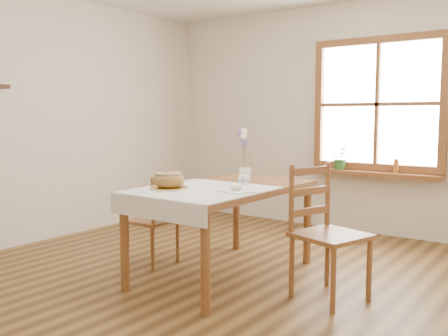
# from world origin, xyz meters

# --- Properties ---
(ground) EXTENTS (5.00, 5.00, 0.00)m
(ground) POSITION_xyz_m (0.00, 0.00, 0.00)
(ground) COLOR brown
(ground) RESTS_ON ground
(room_walls) EXTENTS (4.60, 5.10, 2.65)m
(room_walls) POSITION_xyz_m (0.00, 0.00, 1.71)
(room_walls) COLOR beige
(room_walls) RESTS_ON ground
(window) EXTENTS (1.46, 0.08, 1.46)m
(window) POSITION_xyz_m (0.50, 2.47, 1.45)
(window) COLOR brown
(window) RESTS_ON ground
(window_sill) EXTENTS (1.46, 0.20, 0.05)m
(window_sill) POSITION_xyz_m (0.50, 2.40, 0.69)
(window_sill) COLOR brown
(window_sill) RESTS_ON ground
(dining_table) EXTENTS (0.90, 1.60, 0.75)m
(dining_table) POSITION_xyz_m (0.00, 0.30, 0.66)
(dining_table) COLOR brown
(dining_table) RESTS_ON ground
(table_linen) EXTENTS (0.91, 0.99, 0.01)m
(table_linen) POSITION_xyz_m (0.00, -0.00, 0.76)
(table_linen) COLOR silver
(table_linen) RESTS_ON dining_table
(chair_left) EXTENTS (0.40, 0.38, 0.81)m
(chair_left) POSITION_xyz_m (-0.73, 0.20, 0.40)
(chair_left) COLOR brown
(chair_left) RESTS_ON ground
(chair_right) EXTENTS (0.58, 0.57, 0.97)m
(chair_right) POSITION_xyz_m (0.94, 0.31, 0.49)
(chair_right) COLOR brown
(chair_right) RESTS_ON ground
(bread_plate) EXTENTS (0.30, 0.30, 0.02)m
(bread_plate) POSITION_xyz_m (-0.21, -0.13, 0.77)
(bread_plate) COLOR white
(bread_plate) RESTS_ON table_linen
(bread_loaf) EXTENTS (0.24, 0.24, 0.13)m
(bread_loaf) POSITION_xyz_m (-0.21, -0.13, 0.84)
(bread_loaf) COLOR #B2843F
(bread_loaf) RESTS_ON bread_plate
(egg_napkin) EXTENTS (0.28, 0.25, 0.01)m
(egg_napkin) POSITION_xyz_m (0.30, 0.05, 0.77)
(egg_napkin) COLOR silver
(egg_napkin) RESTS_ON table_linen
(eggs) EXTENTS (0.21, 0.20, 0.04)m
(eggs) POSITION_xyz_m (0.30, 0.05, 0.79)
(eggs) COLOR white
(eggs) RESTS_ON egg_napkin
(salt_shaker) EXTENTS (0.05, 0.05, 0.09)m
(salt_shaker) POSITION_xyz_m (0.11, 0.39, 0.80)
(salt_shaker) COLOR white
(salt_shaker) RESTS_ON table_linen
(pepper_shaker) EXTENTS (0.06, 0.06, 0.09)m
(pepper_shaker) POSITION_xyz_m (0.16, 0.38, 0.81)
(pepper_shaker) COLOR white
(pepper_shaker) RESTS_ON table_linen
(flower_vase) EXTENTS (0.11, 0.11, 0.11)m
(flower_vase) POSITION_xyz_m (-0.04, 0.66, 0.81)
(flower_vase) COLOR white
(flower_vase) RESTS_ON dining_table
(lavender_bouquet) EXTENTS (0.18, 0.18, 0.34)m
(lavender_bouquet) POSITION_xyz_m (-0.04, 0.66, 1.03)
(lavender_bouquet) COLOR #6F5190
(lavender_bouquet) RESTS_ON flower_vase
(potted_plant) EXTENTS (0.25, 0.27, 0.20)m
(potted_plant) POSITION_xyz_m (0.12, 2.40, 0.81)
(potted_plant) COLOR #347930
(potted_plant) RESTS_ON window_sill
(amber_bottle) EXTENTS (0.06, 0.06, 0.16)m
(amber_bottle) POSITION_xyz_m (0.75, 2.40, 0.79)
(amber_bottle) COLOR #B05E20
(amber_bottle) RESTS_ON window_sill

